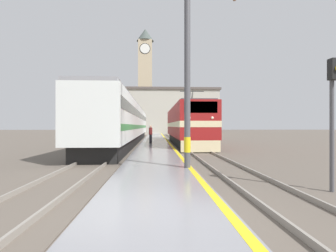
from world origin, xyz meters
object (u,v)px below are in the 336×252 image
(locomotive_train, at_px, (186,125))
(signal_post, at_px, (333,103))
(catenary_mast, at_px, (189,68))
(person_on_platform, at_px, (151,134))
(passenger_train, at_px, (128,123))
(clock_tower, at_px, (145,78))

(locomotive_train, height_order, signal_post, locomotive_train)
(locomotive_train, relative_size, catenary_mast, 2.22)
(person_on_platform, xyz_separation_m, signal_post, (5.51, -17.82, 1.40))
(passenger_train, xyz_separation_m, catenary_mast, (4.42, -19.46, 1.91))
(passenger_train, height_order, person_on_platform, passenger_train)
(catenary_mast, distance_m, clock_tower, 62.31)
(passenger_train, relative_size, catenary_mast, 4.48)
(clock_tower, bearing_deg, signal_post, -83.13)
(catenary_mast, relative_size, signal_post, 2.06)
(locomotive_train, xyz_separation_m, person_on_platform, (-3.57, -1.43, -0.84))
(passenger_train, relative_size, signal_post, 9.23)
(locomotive_train, distance_m, catenary_mast, 16.49)
(locomotive_train, relative_size, passenger_train, 0.50)
(locomotive_train, height_order, clock_tower, clock_tower)
(clock_tower, bearing_deg, passenger_train, -90.57)
(person_on_platform, height_order, clock_tower, clock_tower)
(signal_post, bearing_deg, clock_tower, 96.87)
(locomotive_train, relative_size, person_on_platform, 10.23)
(locomotive_train, distance_m, clock_tower, 47.18)
(person_on_platform, bearing_deg, locomotive_train, 21.86)
(passenger_train, bearing_deg, person_on_platform, -60.31)
(catenary_mast, xyz_separation_m, signal_post, (3.74, -3.00, -1.60))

